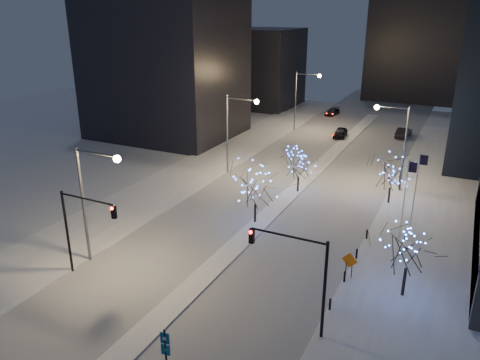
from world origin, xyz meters
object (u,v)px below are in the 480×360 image
Objects in this scene: traffic_signal_west at (80,222)px; holiday_tree_plaza_far at (392,173)px; street_lamp_w_mid at (235,124)px; street_lamp_w_near at (91,191)px; construction_sign at (349,263)px; street_lamp_east at (397,137)px; holiday_tree_plaza_near at (409,249)px; traffic_signal_east at (301,268)px; holiday_tree_median_near at (255,186)px; wayfinding_sign at (165,347)px; car_mid at (404,133)px; street_lamp_w_far at (302,93)px; car_far at (332,112)px; holiday_tree_median_far at (299,164)px; car_near at (340,133)px.

traffic_signal_west reaches higher than holiday_tree_plaza_far.
street_lamp_w_mid reaches higher than holiday_tree_plaza_far.
construction_sign is at bearing 19.53° from street_lamp_w_near.
holiday_tree_plaza_near is at bearing -78.57° from street_lamp_east.
street_lamp_east is 29.08m from traffic_signal_east.
street_lamp_w_near is 15.52m from holiday_tree_median_near.
wayfinding_sign is at bearing -128.51° from traffic_signal_east.
car_mid is at bearing 59.37° from street_lamp_w_mid.
street_lamp_w_far is at bearing 90.00° from street_lamp_w_near.
street_lamp_east is at bearing 72.21° from wayfinding_sign.
holiday_tree_plaza_near is at bearing -62.74° from car_far.
traffic_signal_east is 16.73m from holiday_tree_median_near.
holiday_tree_plaza_far is at bearing 100.61° from car_mid.
wayfinding_sign is (2.87, -30.46, -1.50)m from holiday_tree_median_far.
traffic_signal_west reaches higher than wayfinding_sign.
street_lamp_east is 21.76m from construction_sign.
holiday_tree_median_far is (9.44, -27.54, -3.10)m from street_lamp_w_far.
holiday_tree_median_far reaches higher than car_far.
construction_sign reaches higher than car_near.
car_near is 1.50× the size of wayfinding_sign.
construction_sign is (10.80, -5.96, -2.53)m from holiday_tree_median_near.
car_mid is at bearing 91.21° from traffic_signal_east.
holiday_tree_median_near is 1.21× the size of holiday_tree_median_far.
holiday_tree_median_far is at bearing -90.56° from car_near.
traffic_signal_east is 1.43× the size of car_mid.
street_lamp_east is at bearing 95.45° from holiday_tree_plaza_far.
street_lamp_east is 25.99m from car_mid.
street_lamp_w_mid reaches higher than holiday_tree_plaza_near.
street_lamp_east is 4.68× the size of construction_sign.
holiday_tree_median_near is 15.46m from holiday_tree_plaza_far.
car_far is at bearing 105.27° from car_near.
wayfinding_sign is (-4.42, -61.26, 1.10)m from car_mid.
holiday_tree_median_near is 16.39m from holiday_tree_plaza_near.
wayfinding_sign is at bearing 91.27° from car_mid.
car_mid is 29.88m from holiday_tree_plaza_far.
construction_sign is (1.36, 7.83, -3.32)m from traffic_signal_east.
traffic_signal_east reaches higher than holiday_tree_plaza_near.
car_near is at bearing 111.36° from construction_sign.
holiday_tree_plaza_near reaches higher than holiday_tree_median_far.
car_mid is 41.44m from holiday_tree_median_near.
traffic_signal_west is at bearing 145.86° from wayfinding_sign.
wayfinding_sign is (-7.13, -31.63, -1.66)m from holiday_tree_plaza_far.
traffic_signal_east is 1.23× the size of holiday_tree_plaza_near.
holiday_tree_plaza_near is (15.00, -6.62, -0.00)m from holiday_tree_median_near.
holiday_tree_plaza_far is at bearing -53.60° from street_lamp_w_far.
traffic_signal_west is 1.56× the size of car_far.
street_lamp_east is 1.43× the size of traffic_signal_east.
traffic_signal_east is 24.97m from holiday_tree_median_far.
holiday_tree_median_near reaches higher than holiday_tree_median_far.
street_lamp_east is at bearing 101.43° from holiday_tree_plaza_near.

